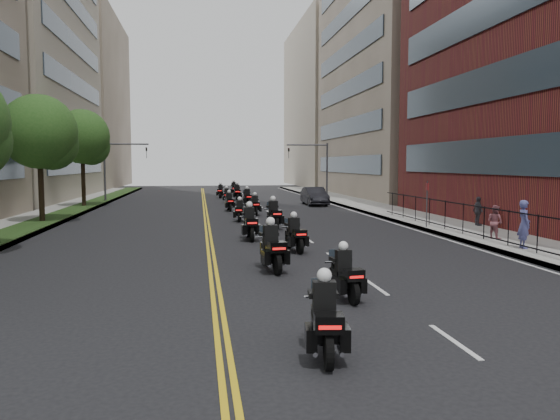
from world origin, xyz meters
The scene contains 29 objects.
ground centered at (0.00, 0.00, 0.00)m, with size 160.00×160.00×0.00m, color black.
sidewalk_right centered at (12.00, 25.00, 0.07)m, with size 4.00×90.00×0.15m, color gray.
sidewalk_left centered at (-12.00, 25.00, 0.07)m, with size 4.00×90.00×0.15m, color gray.
grass_strip centered at (-11.20, 25.00, 0.17)m, with size 2.00×90.00×0.04m, color #223D16.
building_right_tan centered at (21.48, 48.00, 15.00)m, with size 15.11×28.00×30.00m.
building_right_far centered at (21.50, 78.00, 13.00)m, with size 15.00×28.00×26.00m, color #A69786.
building_left_far centered at (-22.00, 78.00, 13.00)m, with size 16.00×28.00×26.00m, color #7D6E5B.
iron_fence centered at (11.00, 12.00, 0.90)m, with size 0.05×28.00×1.50m.
street_trees centered at (-11.05, 18.61, 5.13)m, with size 4.40×38.40×7.98m.
traffic_signal_right centered at (9.54, 42.00, 3.70)m, with size 4.09×0.20×5.60m.
traffic_signal_left centered at (-9.54, 42.00, 3.70)m, with size 4.09×0.20×5.60m.
motorcycle_0 centered at (0.41, -0.43, 0.65)m, with size 0.67×2.23×1.65m.
motorcycle_1 centered at (1.92, 3.71, 0.61)m, with size 0.56×2.09×1.54m.
motorcycle_2 centered at (0.50, 7.81, 0.71)m, with size 0.70×2.45×1.81m.
motorcycle_3 centered at (1.96, 11.65, 0.65)m, with size 0.65×2.22×1.64m.
motorcycle_4 centered at (0.46, 15.38, 0.72)m, with size 0.57×2.46×1.81m.
motorcycle_5 centered at (2.18, 19.61, 0.72)m, with size 0.62×2.46×1.82m.
motorcycle_6 centered at (0.59, 23.80, 0.61)m, with size 0.62×2.08×1.53m.
motorcycle_7 centered at (1.98, 27.80, 0.63)m, with size 0.49×2.17×1.60m.
motorcycle_8 centered at (0.37, 31.39, 0.63)m, with size 0.55×2.18×1.61m.
motorcycle_9 centered at (2.12, 35.71, 0.68)m, with size 0.62×2.32×1.71m.
motorcycle_10 centered at (0.60, 39.95, 0.62)m, with size 0.51×2.11×1.56m.
motorcycle_11 centered at (1.79, 43.39, 0.71)m, with size 0.56×2.45×1.81m.
motorcycle_12 centered at (0.31, 47.26, 0.65)m, with size 0.66×2.21×1.63m.
motorcycle_13 centered at (1.98, 51.67, 0.69)m, with size 0.55×2.37×1.75m.
parked_sedan centered at (8.00, 36.08, 0.78)m, with size 1.65×4.74×1.56m, color black.
pedestrian_a centered at (11.20, 10.21, 1.14)m, with size 0.72×0.47×1.98m, color #4B4D8B.
pedestrian_b centered at (11.56, 13.04, 0.93)m, with size 0.75×0.59×1.55m, color #894B53.
pedestrian_c centered at (13.50, 18.16, 0.96)m, with size 0.95×0.39×1.62m, color #414149.
Camera 1 is at (-1.88, -10.16, 3.60)m, focal length 35.00 mm.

